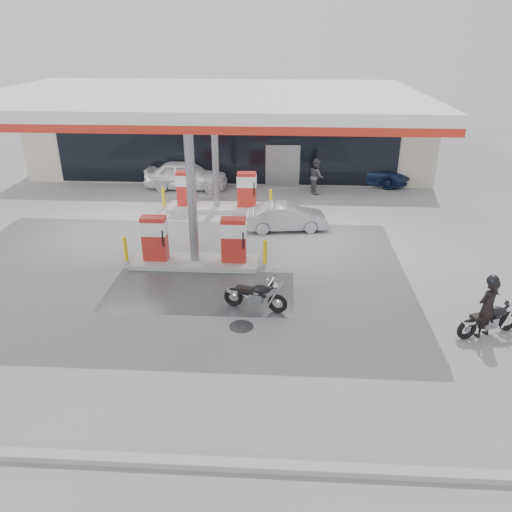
{
  "coord_description": "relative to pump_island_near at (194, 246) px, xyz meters",
  "views": [
    {
      "loc": [
        3.13,
        -14.0,
        7.72
      ],
      "look_at": [
        2.29,
        0.22,
        1.2
      ],
      "focal_mm": 35.0,
      "sensor_mm": 36.0,
      "label": 1
    }
  ],
  "objects": [
    {
      "name": "store_building",
      "position": [
        0.01,
        13.94,
        1.3
      ],
      "size": [
        22.0,
        8.22,
        4.0
      ],
      "color": "beige",
      "rests_on": "ground"
    },
    {
      "name": "main_motorcycle",
      "position": [
        8.83,
        -3.98,
        -0.26
      ],
      "size": [
        1.9,
        0.96,
        1.02
      ],
      "rotation": [
        0.0,
        0.0,
        0.37
      ],
      "color": "black",
      "rests_on": "ground"
    },
    {
      "name": "canopy",
      "position": [
        0.0,
        3.0,
        4.56
      ],
      "size": [
        16.0,
        10.02,
        5.51
      ],
      "color": "silver",
      "rests_on": "ground"
    },
    {
      "name": "parked_car_left",
      "position": [
        -4.5,
        12.0,
        -0.12
      ],
      "size": [
        4.17,
        1.94,
        1.18
      ],
      "primitive_type": "imported",
      "rotation": [
        0.0,
        0.0,
        1.64
      ],
      "color": "#B2B5BB",
      "rests_on": "ground"
    },
    {
      "name": "wet_patch",
      "position": [
        0.5,
        -2.0,
        -0.71
      ],
      "size": [
        6.0,
        3.0,
        0.0
      ],
      "primitive_type": "cube",
      "color": "#4C4C4F",
      "rests_on": "ground"
    },
    {
      "name": "sedan_white",
      "position": [
        -2.02,
        9.2,
        0.02
      ],
      "size": [
        4.35,
        1.88,
        1.46
      ],
      "primitive_type": "imported",
      "rotation": [
        0.0,
        0.0,
        1.54
      ],
      "color": "white",
      "rests_on": "ground"
    },
    {
      "name": "kerb",
      "position": [
        0.0,
        -9.0,
        -0.64
      ],
      "size": [
        28.0,
        0.25,
        0.15
      ],
      "primitive_type": "cube",
      "color": "gray",
      "rests_on": "ground"
    },
    {
      "name": "drain_cover",
      "position": [
        2.0,
        -4.0,
        -0.71
      ],
      "size": [
        0.7,
        0.7,
        0.01
      ],
      "primitive_type": "cylinder",
      "color": "#38383A",
      "rests_on": "ground"
    },
    {
      "name": "parked_motorcycle",
      "position": [
        2.37,
        -3.01,
        -0.26
      ],
      "size": [
        1.96,
        0.88,
        1.02
      ],
      "rotation": [
        0.0,
        0.0,
        -0.24
      ],
      "color": "black",
      "rests_on": "ground"
    },
    {
      "name": "pump_island_far",
      "position": [
        0.0,
        6.0,
        0.0
      ],
      "size": [
        5.14,
        1.3,
        1.78
      ],
      "color": "#9E9E99",
      "rests_on": "ground"
    },
    {
      "name": "attendant",
      "position": [
        4.73,
        8.8,
        0.18
      ],
      "size": [
        0.82,
        0.97,
        1.79
      ],
      "primitive_type": "imported",
      "rotation": [
        0.0,
        0.0,
        1.75
      ],
      "color": "#4E4E53",
      "rests_on": "ground"
    },
    {
      "name": "biker_main",
      "position": [
        8.65,
        -4.05,
        0.16
      ],
      "size": [
        0.76,
        0.69,
        1.75
      ],
      "primitive_type": "imported",
      "rotation": [
        0.0,
        0.0,
        3.69
      ],
      "color": "black",
      "rests_on": "ground"
    },
    {
      "name": "hatchback_silver",
      "position": [
        3.21,
        3.6,
        -0.15
      ],
      "size": [
        3.51,
        1.63,
        1.11
      ],
      "primitive_type": "imported",
      "rotation": [
        0.0,
        0.0,
        1.71
      ],
      "color": "#A5A7AD",
      "rests_on": "ground"
    },
    {
      "name": "pump_island_near",
      "position": [
        0.0,
        0.0,
        0.0
      ],
      "size": [
        5.14,
        1.3,
        1.78
      ],
      "color": "#9E9E99",
      "rests_on": "ground"
    },
    {
      "name": "parked_car_right",
      "position": [
        7.59,
        10.93,
        -0.06
      ],
      "size": [
        5.13,
        3.61,
        1.3
      ],
      "primitive_type": "imported",
      "rotation": [
        0.0,
        0.0,
        1.22
      ],
      "color": "#17284D",
      "rests_on": "ground"
    },
    {
      "name": "ground",
      "position": [
        0.0,
        -2.0,
        -0.71
      ],
      "size": [
        90.0,
        90.0,
        0.0
      ],
      "primitive_type": "plane",
      "color": "gray",
      "rests_on": "ground"
    }
  ]
}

